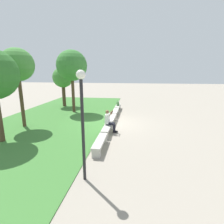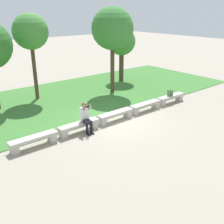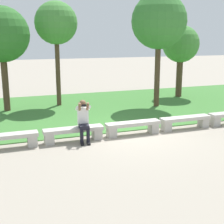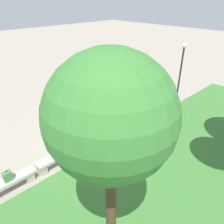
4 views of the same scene
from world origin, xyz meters
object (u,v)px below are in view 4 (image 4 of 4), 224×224
object	(u,v)px
tree_behind_wall	(111,117)
backpack	(8,176)
bench_far	(60,157)
bench_main	(154,107)
bench_mid	(99,136)
bench_near	(130,120)
lamp_post	(182,64)
person_photographer	(125,114)
bench_end	(7,185)

from	to	relation	value
tree_behind_wall	backpack	bearing A→B (deg)	-72.69
bench_far	tree_behind_wall	xyz separation A→B (m)	(0.79, 3.74, 3.64)
bench_main	bench_far	distance (m)	6.21
bench_far	backpack	size ratio (longest dim) A/B	4.48
bench_mid	tree_behind_wall	distance (m)	5.95
bench_near	bench_mid	xyz separation A→B (m)	(2.07, 0.00, 0.00)
bench_mid	lamp_post	world-z (taller)	lamp_post
lamp_post	bench_near	bearing A→B (deg)	-0.56
bench_main	person_photographer	world-z (taller)	person_photographer
bench_main	person_photographer	distance (m)	2.43
backpack	bench_mid	bearing A→B (deg)	179.84
bench_near	backpack	bearing A→B (deg)	-0.11
backpack	person_photographer	bearing A→B (deg)	-179.35
bench_main	bench_end	xyz separation A→B (m)	(8.28, 0.00, 0.00)
bench_main	bench_mid	distance (m)	4.14
person_photographer	backpack	world-z (taller)	person_photographer
bench_near	bench_mid	bearing A→B (deg)	0.00
bench_far	bench_end	size ratio (longest dim) A/B	1.00
bench_mid	bench_far	xyz separation A→B (m)	(2.07, 0.00, 0.00)
bench_far	backpack	xyz separation A→B (m)	(1.96, -0.01, 0.33)
bench_near	bench_mid	world-z (taller)	same
tree_behind_wall	lamp_post	bearing A→B (deg)	-158.40
bench_main	bench_end	world-z (taller)	same
bench_near	backpack	size ratio (longest dim) A/B	4.48
tree_behind_wall	lamp_post	xyz separation A→B (m)	(-9.35, -3.70, -1.58)
bench_end	backpack	distance (m)	0.34
bench_end	person_photographer	size ratio (longest dim) A/B	1.45
bench_main	bench_near	bearing A→B (deg)	0.00
bench_near	lamp_post	xyz separation A→B (m)	(-4.42, 0.04, 2.06)
bench_main	bench_far	size ratio (longest dim) A/B	1.00
bench_near	bench_far	bearing A→B (deg)	0.00
bench_main	bench_mid	size ratio (longest dim) A/B	1.00
person_photographer	bench_mid	bearing A→B (deg)	2.51
tree_behind_wall	bench_mid	bearing A→B (deg)	-127.37
bench_main	lamp_post	bearing A→B (deg)	178.94
bench_main	bench_near	xyz separation A→B (m)	(2.07, 0.00, 0.00)
bench_near	bench_far	size ratio (longest dim) A/B	1.00
bench_far	tree_behind_wall	size ratio (longest dim) A/B	0.37
bench_far	bench_end	world-z (taller)	same
bench_mid	tree_behind_wall	world-z (taller)	tree_behind_wall
bench_main	tree_behind_wall	distance (m)	8.74
bench_mid	bench_end	world-z (taller)	same
bench_near	tree_behind_wall	xyz separation A→B (m)	(4.93, 3.74, 3.64)
bench_near	tree_behind_wall	bearing A→B (deg)	37.21
bench_main	bench_near	distance (m)	2.07
person_photographer	lamp_post	bearing A→B (deg)	178.55
bench_mid	bench_main	bearing A→B (deg)	180.00
bench_end	tree_behind_wall	distance (m)	5.38
bench_mid	bench_end	bearing A→B (deg)	0.00
bench_far	backpack	world-z (taller)	backpack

